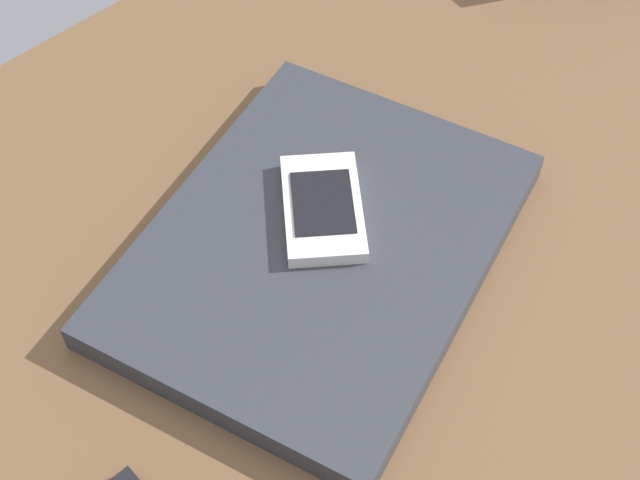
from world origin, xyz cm
name	(u,v)px	position (x,y,z in cm)	size (l,w,h in cm)	color
desk_surface	(348,327)	(0.00, 0.00, 1.50)	(120.00, 80.00, 3.00)	brown
laptop_closed	(320,247)	(2.18, 5.17, 4.17)	(30.52, 23.19, 2.35)	#33353D
cell_phone_on_laptop	(323,208)	(3.91, 6.66, 5.95)	(10.59, 11.14, 1.28)	silver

